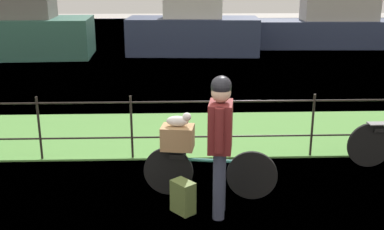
{
  "coord_description": "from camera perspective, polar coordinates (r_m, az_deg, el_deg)",
  "views": [
    {
      "loc": [
        -0.02,
        -4.5,
        2.74
      ],
      "look_at": [
        0.2,
        1.52,
        0.9
      ],
      "focal_mm": 43.25,
      "sensor_mm": 36.0,
      "label": 1
    }
  ],
  "objects": [
    {
      "name": "grass_strip",
      "position": [
        8.28,
        -1.85,
        -2.26
      ],
      "size": [
        27.0,
        2.4,
        0.03
      ],
      "primitive_type": "cube",
      "color": "#569342",
      "rests_on": "ground"
    },
    {
      "name": "harbor_water",
      "position": [
        15.9,
        -2.01,
        7.03
      ],
      "size": [
        30.0,
        30.0,
        0.0
      ],
      "primitive_type": "plane",
      "color": "slate",
      "rests_on": "ground"
    },
    {
      "name": "iron_fence",
      "position": [
        7.01,
        -1.84,
        -0.97
      ],
      "size": [
        18.04,
        0.04,
        1.01
      ],
      "color": "#28231E",
      "rests_on": "ground"
    },
    {
      "name": "bicycle_main",
      "position": [
        5.91,
        2.0,
        -7.01
      ],
      "size": [
        1.69,
        0.32,
        0.64
      ],
      "color": "black",
      "rests_on": "ground"
    },
    {
      "name": "wooden_crate",
      "position": [
        5.78,
        -1.82,
        -2.77
      ],
      "size": [
        0.44,
        0.36,
        0.3
      ],
      "primitive_type": "cube",
      "rotation": [
        0.0,
        0.0,
        -0.16
      ],
      "color": "#A87F51",
      "rests_on": "bicycle_main"
    },
    {
      "name": "terrier_dog",
      "position": [
        5.71,
        -1.6,
        -0.66
      ],
      "size": [
        0.32,
        0.18,
        0.18
      ],
      "color": "silver",
      "rests_on": "wooden_crate"
    },
    {
      "name": "cyclist_person",
      "position": [
        5.23,
        3.51,
        -2.44
      ],
      "size": [
        0.32,
        0.53,
        1.68
      ],
      "color": "#383D51",
      "rests_on": "ground"
    },
    {
      "name": "backpack_on_paving",
      "position": [
        5.59,
        -1.12,
        -10.07
      ],
      "size": [
        0.32,
        0.33,
        0.4
      ],
      "primitive_type": "cube",
      "rotation": [
        0.0,
        0.0,
        5.41
      ],
      "color": "olive",
      "rests_on": "ground"
    },
    {
      "name": "moored_boat_near",
      "position": [
        17.08,
        -19.79,
        10.17
      ],
      "size": [
        4.49,
        2.57,
        4.37
      ],
      "color": "#336656",
      "rests_on": "ground"
    },
    {
      "name": "moored_boat_mid",
      "position": [
        19.19,
        17.5,
        10.21
      ],
      "size": [
        6.42,
        1.9,
        3.59
      ],
      "color": "#2D3856",
      "rests_on": "ground"
    },
    {
      "name": "moored_boat_far",
      "position": [
        16.74,
        0.11,
        10.64
      ],
      "size": [
        4.71,
        2.22,
        4.01
      ],
      "color": "#2D3856",
      "rests_on": "ground"
    }
  ]
}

